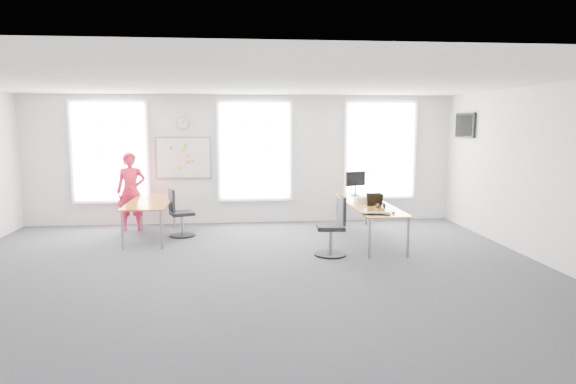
{
  "coord_description": "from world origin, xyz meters",
  "views": [
    {
      "loc": [
        -0.11,
        -8.05,
        2.37
      ],
      "look_at": [
        0.8,
        1.2,
        1.1
      ],
      "focal_mm": 32.0,
      "sensor_mm": 36.0,
      "label": 1
    }
  ],
  "objects": [
    {
      "name": "floor",
      "position": [
        0.0,
        0.0,
        0.0
      ],
      "size": [
        10.0,
        10.0,
        0.0
      ],
      "primitive_type": "plane",
      "color": "#2B2A30",
      "rests_on": "ground"
    },
    {
      "name": "ceiling",
      "position": [
        0.0,
        0.0,
        3.0
      ],
      "size": [
        10.0,
        10.0,
        0.0
      ],
      "primitive_type": "plane",
      "rotation": [
        3.14,
        0.0,
        0.0
      ],
      "color": "white",
      "rests_on": "ground"
    },
    {
      "name": "wall_back",
      "position": [
        0.0,
        4.0,
        1.5
      ],
      "size": [
        10.0,
        0.0,
        10.0
      ],
      "primitive_type": "plane",
      "rotation": [
        1.57,
        0.0,
        0.0
      ],
      "color": "silver",
      "rests_on": "ground"
    },
    {
      "name": "wall_front",
      "position": [
        0.0,
        -4.0,
        1.5
      ],
      "size": [
        10.0,
        0.0,
        10.0
      ],
      "primitive_type": "plane",
      "rotation": [
        -1.57,
        0.0,
        0.0
      ],
      "color": "silver",
      "rests_on": "ground"
    },
    {
      "name": "wall_right",
      "position": [
        5.0,
        0.0,
        1.5
      ],
      "size": [
        0.0,
        10.0,
        10.0
      ],
      "primitive_type": "plane",
      "rotation": [
        1.57,
        0.0,
        -1.57
      ],
      "color": "silver",
      "rests_on": "ground"
    },
    {
      "name": "window_left",
      "position": [
        -3.0,
        3.97,
        1.7
      ],
      "size": [
        1.6,
        0.06,
        2.2
      ],
      "primitive_type": "cube",
      "color": "white",
      "rests_on": "wall_back"
    },
    {
      "name": "window_mid",
      "position": [
        0.3,
        3.97,
        1.7
      ],
      "size": [
        1.6,
        0.06,
        2.2
      ],
      "primitive_type": "cube",
      "color": "white",
      "rests_on": "wall_back"
    },
    {
      "name": "window_right",
      "position": [
        3.3,
        3.97,
        1.7
      ],
      "size": [
        1.6,
        0.06,
        2.2
      ],
      "primitive_type": "cube",
      "color": "white",
      "rests_on": "wall_back"
    },
    {
      "name": "desk_right",
      "position": [
        2.52,
        1.98,
        0.69
      ],
      "size": [
        0.81,
        3.04,
        0.74
      ],
      "color": "#BF6A18",
      "rests_on": "ground"
    },
    {
      "name": "desk_left",
      "position": [
        -1.91,
        2.56,
        0.7
      ],
      "size": [
        0.83,
        2.09,
        0.76
      ],
      "color": "#BF6A18",
      "rests_on": "ground"
    },
    {
      "name": "chair_right",
      "position": [
        1.59,
        0.78,
        0.47
      ],
      "size": [
        0.57,
        0.57,
        1.07
      ],
      "rotation": [
        0.0,
        0.0,
        -1.66
      ],
      "color": "black",
      "rests_on": "ground"
    },
    {
      "name": "chair_left",
      "position": [
        -1.33,
        2.61,
        0.44
      ],
      "size": [
        0.58,
        0.58,
        1.0
      ],
      "rotation": [
        0.0,
        0.0,
        1.9
      ],
      "color": "black",
      "rests_on": "ground"
    },
    {
      "name": "person",
      "position": [
        -2.44,
        3.37,
        0.86
      ],
      "size": [
        0.66,
        0.47,
        1.72
      ],
      "primitive_type": "imported",
      "rotation": [
        0.0,
        0.0,
        0.09
      ],
      "color": "red",
      "rests_on": "ground"
    },
    {
      "name": "whiteboard",
      "position": [
        -1.35,
        3.97,
        1.55
      ],
      "size": [
        1.2,
        0.03,
        0.9
      ],
      "primitive_type": "cube",
      "color": "white",
      "rests_on": "wall_back"
    },
    {
      "name": "wall_clock",
      "position": [
        -1.35,
        3.97,
        2.35
      ],
      "size": [
        0.3,
        0.04,
        0.3
      ],
      "primitive_type": "cylinder",
      "rotation": [
        1.57,
        0.0,
        0.0
      ],
      "color": "gray",
      "rests_on": "wall_back"
    },
    {
      "name": "tv",
      "position": [
        4.95,
        3.0,
        2.3
      ],
      "size": [
        0.06,
        0.9,
        0.55
      ],
      "primitive_type": "cube",
      "color": "black",
      "rests_on": "wall_right"
    },
    {
      "name": "keyboard",
      "position": [
        2.34,
        0.73,
        0.75
      ],
      "size": [
        0.53,
        0.32,
        0.02
      ],
      "primitive_type": "cube",
      "rotation": [
        0.0,
        0.0,
        -0.31
      ],
      "color": "black",
      "rests_on": "desk_right"
    },
    {
      "name": "mouse",
      "position": [
        2.66,
        0.78,
        0.76
      ],
      "size": [
        0.11,
        0.13,
        0.04
      ],
      "primitive_type": "ellipsoid",
      "rotation": [
        0.0,
        0.0,
        0.35
      ],
      "color": "black",
      "rests_on": "desk_right"
    },
    {
      "name": "lens_cap",
      "position": [
        2.57,
        1.06,
        0.74
      ],
      "size": [
        0.08,
        0.08,
        0.01
      ],
      "primitive_type": "cylinder",
      "rotation": [
        0.0,
        0.0,
        0.29
      ],
      "color": "black",
      "rests_on": "desk_right"
    },
    {
      "name": "headphones",
      "position": [
        2.6,
        1.4,
        0.78
      ],
      "size": [
        0.17,
        0.09,
        0.1
      ],
      "rotation": [
        0.0,
        0.0,
        -0.3
      ],
      "color": "black",
      "rests_on": "desk_right"
    },
    {
      "name": "laptop_sleeve",
      "position": [
        2.56,
        1.64,
        0.86
      ],
      "size": [
        0.31,
        0.19,
        0.25
      ],
      "rotation": [
        0.0,
        0.0,
        0.07
      ],
      "color": "black",
      "rests_on": "desk_right"
    },
    {
      "name": "paper_stack",
      "position": [
        2.44,
        2.09,
        0.8
      ],
      "size": [
        0.35,
        0.28,
        0.11
      ],
      "primitive_type": "cube",
      "rotation": [
        0.0,
        0.0,
        0.08
      ],
      "color": "beige",
      "rests_on": "desk_right"
    },
    {
      "name": "monitor",
      "position": [
        2.5,
        3.06,
        1.07
      ],
      "size": [
        0.48,
        0.21,
        0.55
      ],
      "rotation": [
        0.0,
        0.0,
        0.33
      ],
      "color": "black",
      "rests_on": "desk_right"
    }
  ]
}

